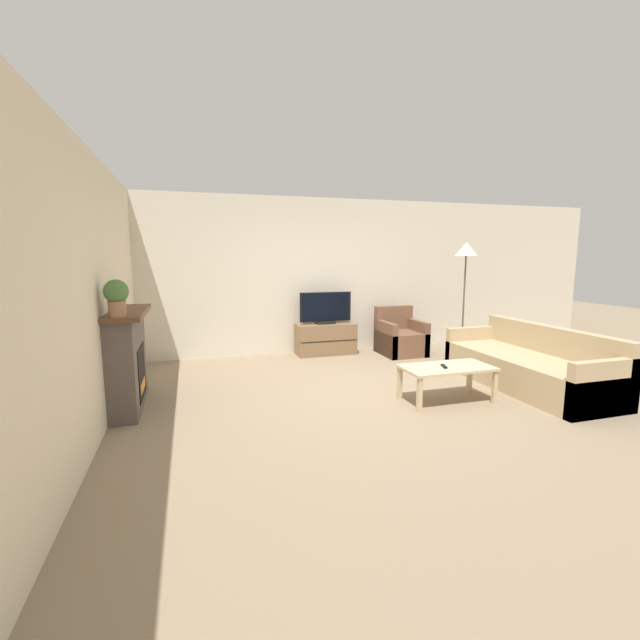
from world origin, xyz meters
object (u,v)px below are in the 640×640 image
mantel_vase_left (120,306)px  remote (444,366)px  fireplace (127,359)px  couch (529,367)px  tv (326,309)px  coffee_table (447,371)px  potted_plant (116,296)px  floor_lamp (466,256)px  tv_stand (326,339)px  armchair (400,338)px

mantel_vase_left → remote: size_ratio=1.27×
fireplace → couch: 4.96m
tv → coffee_table: tv is taller
potted_plant → couch: potted_plant is taller
mantel_vase_left → couch: mantel_vase_left is taller
remote → floor_lamp: bearing=66.9°
remote → coffee_table: bearing=34.7°
mantel_vase_left → remote: 3.60m
tv_stand → mantel_vase_left: bearing=-141.9°
armchair → remote: armchair is taller
tv_stand → fireplace: bearing=-147.1°
fireplace → armchair: (4.18, 1.53, -0.29)m
tv_stand → floor_lamp: 2.69m
potted_plant → coffee_table: potted_plant is taller
tv → floor_lamp: 2.45m
fireplace → armchair: 4.47m
tv_stand → tv: size_ratio=1.12×
tv → floor_lamp: (2.01, -1.07, 0.91)m
potted_plant → armchair: (4.17, 2.08, -1.05)m
tv_stand → tv: bearing=-90.0°
fireplace → tv_stand: (2.93, 1.90, -0.30)m
tv → coffee_table: (0.62, -2.76, -0.42)m
fireplace → couch: fireplace is taller
mantel_vase_left → armchair: size_ratio=0.24×
coffee_table → armchair: bearing=75.1°
coffee_table → remote: 0.09m
fireplace → floor_lamp: size_ratio=0.67×
mantel_vase_left → floor_lamp: (4.92, 1.21, 0.50)m
coffee_table → remote: size_ratio=6.83×
coffee_table → floor_lamp: (1.39, 1.69, 1.33)m
armchair → coffee_table: (-0.64, -2.40, 0.10)m
armchair → floor_lamp: (0.76, -0.71, 1.42)m
couch → armchair: bearing=108.0°
tv_stand → armchair: size_ratio=1.25×
tv → armchair: bearing=-16.3°
tv_stand → floor_lamp: bearing=-28.1°
potted_plant → tv: (2.92, 2.44, -0.53)m
armchair → floor_lamp: size_ratio=0.42×
fireplace → potted_plant: (0.02, -0.55, 0.75)m
remote → mantel_vase_left: bearing=-171.0°
coffee_table → floor_lamp: 2.56m
potted_plant → floor_lamp: floor_lamp is taller
floor_lamp → potted_plant: bearing=-164.4°
fireplace → tv: bearing=32.9°
potted_plant → remote: bearing=-5.6°
mantel_vase_left → tv: size_ratio=0.22×
tv → fireplace: bearing=-147.1°
fireplace → tv_stand: size_ratio=1.25×
coffee_table → remote: remote is taller
potted_plant → tv_stand: potted_plant is taller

